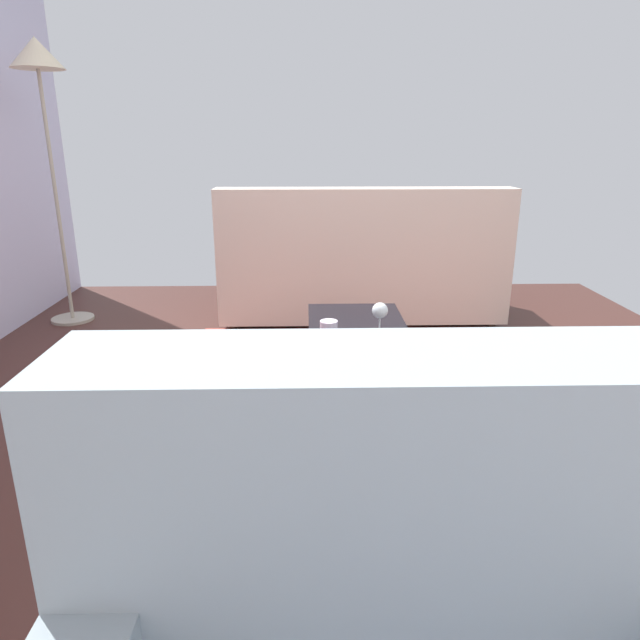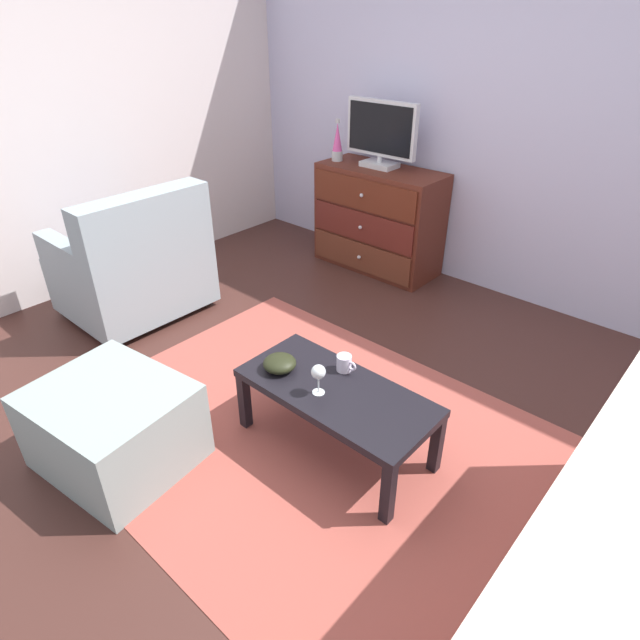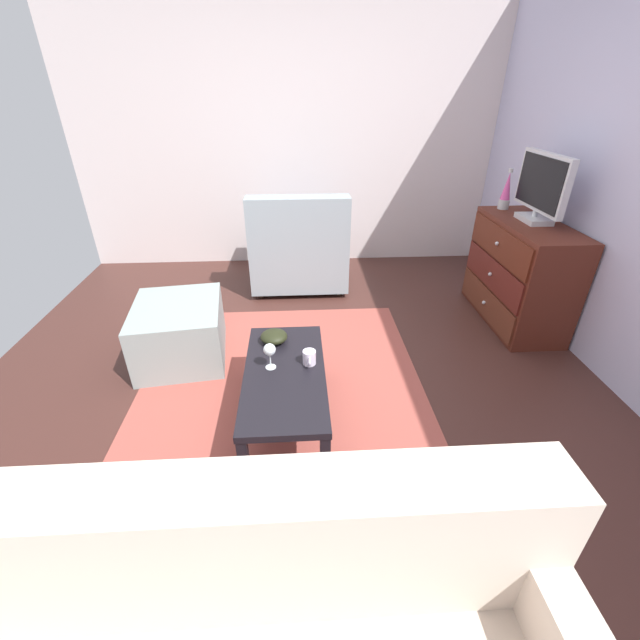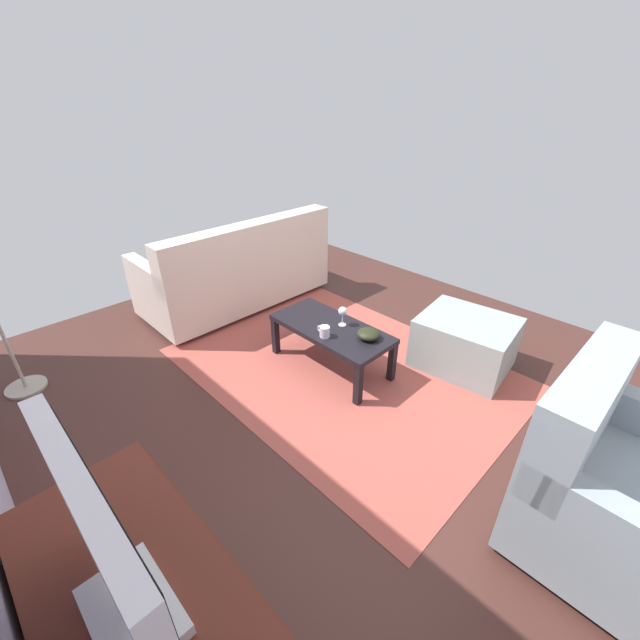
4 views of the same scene
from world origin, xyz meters
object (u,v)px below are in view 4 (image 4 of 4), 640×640
coffee_table (331,332)px  armchair (618,487)px  bowl_decorative (368,334)px  couch_large (239,272)px  wine_glass (343,312)px  ottoman (465,343)px  tv (108,553)px  mug (324,332)px

coffee_table → armchair: (-1.96, 0.11, 0.05)m
bowl_decorative → couch_large: bearing=-2.1°
wine_glass → ottoman: bearing=-135.0°
bowl_decorative → armchair: 1.65m
couch_large → ottoman: size_ratio=2.67×
coffee_table → tv: bearing=121.7°
coffee_table → couch_large: (1.45, -0.13, 0.03)m
ottoman → armchair: bearing=143.9°
tv → armchair: bearing=-112.7°
couch_large → tv: bearing=142.0°
tv → couch_large: (2.64, -2.07, -0.75)m
mug → bowl_decorative: mug is taller
wine_glass → armchair: 1.92m
tv → wine_glass: (1.15, -2.01, -0.62)m
armchair → ottoman: (1.21, -0.89, -0.16)m
bowl_decorative → ottoman: (-0.43, -0.71, -0.20)m
tv → bowl_decorative: (0.88, -2.00, -0.70)m
bowl_decorative → couch_large: couch_large is taller
mug → bowl_decorative: (-0.25, -0.21, -0.01)m
armchair → bowl_decorative: bearing=-6.2°
couch_large → ottoman: (-2.19, -0.64, -0.14)m
tv → bowl_decorative: size_ratio=3.75×
coffee_table → bowl_decorative: bowl_decorative is taller
coffee_table → mug: bearing=115.1°
ottoman → wine_glass: bearing=45.0°
ottoman → mug: bearing=53.7°
armchair → ottoman: bearing=-36.1°
mug → armchair: size_ratio=0.12×
coffee_table → armchair: armchair is taller
coffee_table → wine_glass: bearing=-119.3°
bowl_decorative → ottoman: 0.85m
wine_glass → coffee_table: bearing=60.7°
bowl_decorative → ottoman: size_ratio=0.24×
tv → armchair: (-0.76, -1.82, -0.73)m
bowl_decorative → armchair: size_ratio=0.18×
bowl_decorative → armchair: armchair is taller
couch_large → coffee_table: bearing=174.7°
wine_glass → ottoman: size_ratio=0.22×
bowl_decorative → couch_large: size_ratio=0.09×
tv → wine_glass: tv is taller
wine_glass → mug: wine_glass is taller
wine_glass → couch_large: 1.50m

